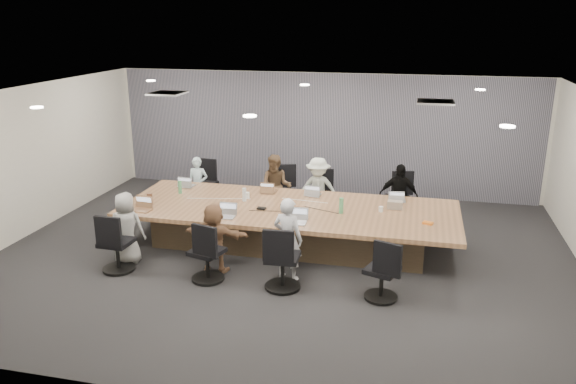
% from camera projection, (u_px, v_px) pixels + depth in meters
% --- Properties ---
extents(floor, '(10.00, 8.00, 0.00)m').
position_uv_depth(floor, '(283.00, 255.00, 9.87)').
color(floor, '#252527').
rests_on(floor, ground).
extents(ceiling, '(10.00, 8.00, 0.00)m').
position_uv_depth(ceiling, '(282.00, 96.00, 9.03)').
color(ceiling, white).
rests_on(ceiling, wall_back).
extents(wall_back, '(10.00, 0.00, 2.80)m').
position_uv_depth(wall_back, '(323.00, 133.00, 13.16)').
color(wall_back, beige).
rests_on(wall_back, ground).
extents(wall_front, '(10.00, 0.00, 2.80)m').
position_uv_depth(wall_front, '(190.00, 285.00, 5.73)').
color(wall_front, beige).
rests_on(wall_front, ground).
extents(wall_left, '(0.00, 8.00, 2.80)m').
position_uv_depth(wall_left, '(25.00, 162.00, 10.54)').
color(wall_left, beige).
rests_on(wall_left, ground).
extents(curtain, '(9.80, 0.04, 2.80)m').
position_uv_depth(curtain, '(322.00, 134.00, 13.09)').
color(curtain, slate).
rests_on(curtain, ground).
extents(conference_table, '(6.00, 2.20, 0.74)m').
position_uv_depth(conference_table, '(289.00, 224.00, 10.21)').
color(conference_table, '#4C3C2B').
rests_on(conference_table, ground).
extents(chair_0, '(0.62, 0.62, 0.86)m').
position_uv_depth(chair_0, '(204.00, 188.00, 12.29)').
color(chair_0, black).
rests_on(chair_0, ground).
extents(chair_1, '(0.71, 0.71, 0.83)m').
position_uv_depth(chair_1, '(280.00, 194.00, 11.92)').
color(chair_1, black).
rests_on(chair_1, ground).
extents(chair_2, '(0.56, 0.56, 0.73)m').
position_uv_depth(chair_2, '(321.00, 199.00, 11.74)').
color(chair_2, black).
rests_on(chair_2, ground).
extents(chair_3, '(0.67, 0.67, 0.83)m').
position_uv_depth(chair_3, '(399.00, 202.00, 11.38)').
color(chair_3, black).
rests_on(chair_3, ground).
extents(chair_4, '(0.58, 0.58, 0.83)m').
position_uv_depth(chair_4, '(117.00, 247.00, 9.17)').
color(chair_4, black).
rests_on(chair_4, ground).
extents(chair_5, '(0.68, 0.68, 0.81)m').
position_uv_depth(chair_5, '(207.00, 256.00, 8.84)').
color(chair_5, black).
rests_on(chair_5, ground).
extents(chair_6, '(0.61, 0.61, 0.87)m').
position_uv_depth(chair_6, '(283.00, 262.00, 8.56)').
color(chair_6, black).
rests_on(chair_6, ground).
extents(chair_7, '(0.67, 0.67, 0.78)m').
position_uv_depth(chair_7, '(382.00, 275.00, 8.25)').
color(chair_7, black).
rests_on(chair_7, ground).
extents(person_0, '(0.46, 0.32, 1.20)m').
position_uv_depth(person_0, '(198.00, 185.00, 11.91)').
color(person_0, '#ABC8D2').
rests_on(person_0, ground).
extents(laptop_0, '(0.32, 0.23, 0.02)m').
position_uv_depth(laptop_0, '(187.00, 185.00, 11.35)').
color(laptop_0, '#B2B2B7').
rests_on(laptop_0, conference_table).
extents(person_1, '(0.69, 0.55, 1.35)m').
position_uv_depth(person_1, '(276.00, 187.00, 11.51)').
color(person_1, '#503B28').
rests_on(person_1, ground).
extents(laptop_1, '(0.29, 0.20, 0.02)m').
position_uv_depth(laptop_1, '(269.00, 191.00, 10.98)').
color(laptop_1, '#8C6647').
rests_on(laptop_1, conference_table).
extents(person_2, '(0.87, 0.51, 1.34)m').
position_uv_depth(person_2, '(318.00, 190.00, 11.32)').
color(person_2, '#ABB5AC').
rests_on(person_2, ground).
extents(laptop_2, '(0.32, 0.24, 0.02)m').
position_uv_depth(laptop_2, '(313.00, 194.00, 10.79)').
color(laptop_2, '#B2B2B7').
rests_on(laptop_2, conference_table).
extents(person_3, '(0.78, 0.36, 1.31)m').
position_uv_depth(person_3, '(399.00, 196.00, 10.98)').
color(person_3, black).
rests_on(person_3, ground).
extents(laptop_3, '(0.31, 0.23, 0.02)m').
position_uv_depth(laptop_3, '(398.00, 200.00, 10.44)').
color(laptop_3, '#B2B2B7').
rests_on(laptop_3, conference_table).
extents(person_4, '(0.65, 0.48, 1.23)m').
position_uv_depth(person_4, '(127.00, 228.00, 9.44)').
color(person_4, gray).
rests_on(person_4, ground).
extents(laptop_4, '(0.35, 0.26, 0.02)m').
position_uv_depth(laptop_4, '(141.00, 210.00, 9.91)').
color(laptop_4, '#8C6647').
rests_on(laptop_4, conference_table).
extents(person_5, '(1.09, 0.36, 1.17)m').
position_uv_depth(person_5, '(214.00, 238.00, 9.11)').
color(person_5, brown).
rests_on(person_5, ground).
extents(laptop_5, '(0.32, 0.22, 0.02)m').
position_uv_depth(laptop_5, '(225.00, 217.00, 9.57)').
color(laptop_5, '#B2B2B7').
rests_on(laptop_5, conference_table).
extents(person_6, '(0.56, 0.44, 1.36)m').
position_uv_depth(person_6, '(288.00, 239.00, 8.81)').
color(person_6, '#B1B0B9').
rests_on(person_6, ground).
extents(laptop_6, '(0.36, 0.26, 0.02)m').
position_uv_depth(laptop_6, '(295.00, 223.00, 9.30)').
color(laptop_6, '#B2B2B7').
rests_on(laptop_6, conference_table).
extents(bottle_green_left, '(0.08, 0.08, 0.25)m').
position_uv_depth(bottle_green_left, '(180.00, 187.00, 10.84)').
color(bottle_green_left, '#4F9C64').
rests_on(bottle_green_left, conference_table).
extents(bottle_green_right, '(0.10, 0.10, 0.28)m').
position_uv_depth(bottle_green_right, '(341.00, 206.00, 9.75)').
color(bottle_green_right, '#4F9C64').
rests_on(bottle_green_right, conference_table).
extents(bottle_clear, '(0.09, 0.09, 0.25)m').
position_uv_depth(bottle_clear, '(244.00, 195.00, 10.40)').
color(bottle_clear, silver).
rests_on(bottle_clear, conference_table).
extents(cup_white_far, '(0.11, 0.11, 0.11)m').
position_uv_depth(cup_white_far, '(247.00, 195.00, 10.58)').
color(cup_white_far, white).
rests_on(cup_white_far, conference_table).
extents(cup_white_near, '(0.09, 0.09, 0.09)m').
position_uv_depth(cup_white_near, '(381.00, 209.00, 9.85)').
color(cup_white_near, white).
rests_on(cup_white_near, conference_table).
extents(mug_brown, '(0.10, 0.10, 0.12)m').
position_uv_depth(mug_brown, '(149.00, 196.00, 10.50)').
color(mug_brown, brown).
rests_on(mug_brown, conference_table).
extents(mic_left, '(0.16, 0.11, 0.03)m').
position_uv_depth(mic_left, '(261.00, 208.00, 9.98)').
color(mic_left, black).
rests_on(mic_left, conference_table).
extents(mic_right, '(0.17, 0.14, 0.03)m').
position_uv_depth(mic_right, '(285.00, 205.00, 10.17)').
color(mic_right, black).
rests_on(mic_right, conference_table).
extents(stapler, '(0.17, 0.08, 0.06)m').
position_uv_depth(stapler, '(294.00, 215.00, 9.60)').
color(stapler, black).
rests_on(stapler, conference_table).
extents(canvas_bag, '(0.27, 0.17, 0.14)m').
position_uv_depth(canvas_bag, '(395.00, 205.00, 9.99)').
color(canvas_bag, gray).
rests_on(canvas_bag, conference_table).
extents(snack_packet, '(0.19, 0.15, 0.04)m').
position_uv_depth(snack_packet, '(428.00, 223.00, 9.27)').
color(snack_packet, orange).
rests_on(snack_packet, conference_table).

